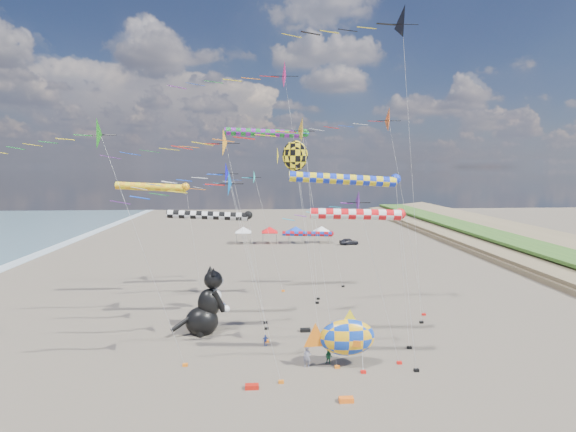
{
  "coord_description": "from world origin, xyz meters",
  "views": [
    {
      "loc": [
        -3.0,
        -24.64,
        14.59
      ],
      "look_at": [
        -0.62,
        12.0,
        10.57
      ],
      "focal_mm": 28.0,
      "sensor_mm": 36.0,
      "label": 1
    }
  ],
  "objects_px": {
    "child_green": "(329,357)",
    "child_blue": "(265,340)",
    "parked_car": "(349,241)",
    "cat_inflatable": "(205,301)",
    "person_adult": "(307,357)",
    "fish_inflatable": "(346,337)"
  },
  "relations": [
    {
      "from": "child_green",
      "to": "child_blue",
      "type": "xyz_separation_m",
      "value": [
        -4.66,
        3.72,
        -0.09
      ]
    },
    {
      "from": "parked_car",
      "to": "cat_inflatable",
      "type": "bearing_deg",
      "value": 145.38
    },
    {
      "from": "cat_inflatable",
      "to": "child_blue",
      "type": "relative_size",
      "value": 6.23
    },
    {
      "from": "child_blue",
      "to": "parked_car",
      "type": "height_order",
      "value": "parked_car"
    },
    {
      "from": "person_adult",
      "to": "parked_car",
      "type": "bearing_deg",
      "value": 74.98
    },
    {
      "from": "parked_car",
      "to": "child_green",
      "type": "bearing_deg",
      "value": 158.5
    },
    {
      "from": "fish_inflatable",
      "to": "parked_car",
      "type": "relative_size",
      "value": 1.5
    },
    {
      "from": "child_green",
      "to": "child_blue",
      "type": "distance_m",
      "value": 5.96
    },
    {
      "from": "cat_inflatable",
      "to": "person_adult",
      "type": "xyz_separation_m",
      "value": [
        8.19,
        -7.32,
        -2.18
      ]
    },
    {
      "from": "fish_inflatable",
      "to": "person_adult",
      "type": "distance_m",
      "value": 3.23
    },
    {
      "from": "child_blue",
      "to": "cat_inflatable",
      "type": "bearing_deg",
      "value": 128.75
    },
    {
      "from": "person_adult",
      "to": "child_blue",
      "type": "xyz_separation_m",
      "value": [
        -3.0,
        4.17,
        -0.3
      ]
    },
    {
      "from": "fish_inflatable",
      "to": "child_blue",
      "type": "relative_size",
      "value": 5.72
    },
    {
      "from": "cat_inflatable",
      "to": "parked_car",
      "type": "relative_size",
      "value": 1.63
    },
    {
      "from": "person_adult",
      "to": "parked_car",
      "type": "height_order",
      "value": "person_adult"
    },
    {
      "from": "cat_inflatable",
      "to": "person_adult",
      "type": "distance_m",
      "value": 11.2
    },
    {
      "from": "fish_inflatable",
      "to": "person_adult",
      "type": "relative_size",
      "value": 3.51
    },
    {
      "from": "fish_inflatable",
      "to": "parked_car",
      "type": "xyz_separation_m",
      "value": [
        10.62,
        51.58,
        -1.69
      ]
    },
    {
      "from": "cat_inflatable",
      "to": "fish_inflatable",
      "type": "distance_m",
      "value": 13.36
    },
    {
      "from": "cat_inflatable",
      "to": "person_adult",
      "type": "height_order",
      "value": "cat_inflatable"
    },
    {
      "from": "cat_inflatable",
      "to": "child_green",
      "type": "bearing_deg",
      "value": -57.31
    },
    {
      "from": "person_adult",
      "to": "child_green",
      "type": "bearing_deg",
      "value": 14.83
    }
  ]
}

